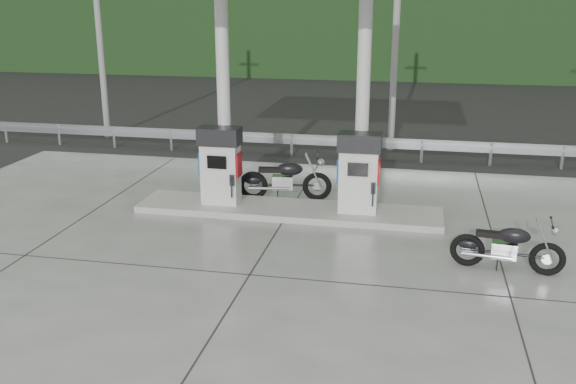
% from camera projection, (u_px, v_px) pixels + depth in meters
% --- Properties ---
extents(ground, '(160.00, 160.00, 0.00)m').
position_uv_depth(ground, '(263.00, 255.00, 12.49)').
color(ground, black).
rests_on(ground, ground).
extents(forecourt_apron, '(18.00, 14.00, 0.02)m').
position_uv_depth(forecourt_apron, '(263.00, 254.00, 12.49)').
color(forecourt_apron, slate).
rests_on(forecourt_apron, ground).
extents(pump_island, '(7.00, 1.40, 0.15)m').
position_uv_depth(pump_island, '(288.00, 210.00, 14.81)').
color(pump_island, gray).
rests_on(pump_island, forecourt_apron).
extents(gas_pump_left, '(0.95, 0.55, 1.80)m').
position_uv_depth(gas_pump_left, '(221.00, 166.00, 14.83)').
color(gas_pump_left, silver).
rests_on(gas_pump_left, pump_island).
extents(gas_pump_right, '(0.95, 0.55, 1.80)m').
position_uv_depth(gas_pump_right, '(359.00, 173.00, 14.22)').
color(gas_pump_right, silver).
rests_on(gas_pump_right, pump_island).
extents(canopy_column_left, '(0.30, 0.30, 5.00)m').
position_uv_depth(canopy_column_left, '(224.00, 94.00, 14.73)').
color(canopy_column_left, white).
rests_on(canopy_column_left, pump_island).
extents(canopy_column_right, '(0.30, 0.30, 5.00)m').
position_uv_depth(canopy_column_right, '(363.00, 98.00, 14.12)').
color(canopy_column_right, white).
rests_on(canopy_column_right, pump_island).
extents(guardrail, '(26.00, 0.16, 1.42)m').
position_uv_depth(guardrail, '(324.00, 135.00, 19.78)').
color(guardrail, gray).
rests_on(guardrail, ground).
extents(road, '(60.00, 7.00, 0.01)m').
position_uv_depth(road, '(337.00, 135.00, 23.27)').
color(road, black).
rests_on(road, ground).
extents(utility_pole_a, '(0.22, 0.22, 8.00)m').
position_uv_depth(utility_pole_a, '(98.00, 21.00, 21.74)').
color(utility_pole_a, gray).
rests_on(utility_pole_a, ground).
extents(utility_pole_b, '(0.22, 0.22, 8.00)m').
position_uv_depth(utility_pole_b, '(396.00, 24.00, 19.84)').
color(utility_pole_b, gray).
rests_on(utility_pole_b, ground).
extents(tree_band, '(80.00, 6.00, 6.00)m').
position_uv_depth(tree_band, '(376.00, 26.00, 39.72)').
color(tree_band, black).
rests_on(tree_band, ground).
extents(forested_hills, '(100.00, 40.00, 140.00)m').
position_uv_depth(forested_hills, '(395.00, 43.00, 68.70)').
color(forested_hills, black).
rests_on(forested_hills, ground).
extents(motorcycle_left, '(2.21, 0.97, 1.01)m').
position_uv_depth(motorcycle_left, '(285.00, 180.00, 15.68)').
color(motorcycle_left, black).
rests_on(motorcycle_left, forecourt_apron).
extents(motorcycle_right, '(1.94, 0.81, 0.89)m').
position_uv_depth(motorcycle_right, '(507.00, 247.00, 11.63)').
color(motorcycle_right, black).
rests_on(motorcycle_right, forecourt_apron).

